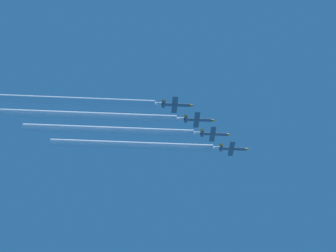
# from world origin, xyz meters

# --- Properties ---
(jet_lead) EXTENTS (8.66, 12.60, 3.03)m
(jet_lead) POSITION_xyz_m (-13.84, 12.45, 192.10)
(jet_lead) COLOR slate
(jet_second_echelon) EXTENTS (8.66, 12.60, 3.03)m
(jet_second_echelon) POSITION_xyz_m (-4.44, 3.83, 191.34)
(jet_second_echelon) COLOR slate
(jet_third_echelon) EXTENTS (8.66, 12.60, 3.03)m
(jet_third_echelon) POSITION_xyz_m (4.97, -3.29, 190.02)
(jet_third_echelon) COLOR slate
(jet_fourth_echelon) EXTENTS (8.66, 12.60, 3.03)m
(jet_fourth_echelon) POSITION_xyz_m (14.06, -12.31, 188.84)
(jet_fourth_echelon) COLOR slate
(smoke_trail_lead) EXTENTS (2.86, 67.94, 2.86)m
(smoke_trail_lead) POSITION_xyz_m (-13.84, -27.26, 192.07)
(smoke_trail_lead) COLOR white
(smoke_trail_second_echelon) EXTENTS (2.86, 69.30, 2.86)m
(smoke_trail_second_echelon) POSITION_xyz_m (-4.44, -36.55, 191.31)
(smoke_trail_second_echelon) COLOR white
(smoke_trail_third_echelon) EXTENTS (2.86, 74.26, 2.86)m
(smoke_trail_third_echelon) POSITION_xyz_m (4.97, -46.15, 189.99)
(smoke_trail_third_echelon) COLOR white
(smoke_trail_fourth_echelon) EXTENTS (2.86, 64.58, 2.86)m
(smoke_trail_fourth_echelon) POSITION_xyz_m (14.06, -50.34, 188.81)
(smoke_trail_fourth_echelon) COLOR white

